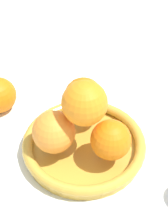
# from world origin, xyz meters

# --- Properties ---
(ground_plane) EXTENTS (4.00, 4.00, 0.00)m
(ground_plane) POSITION_xyz_m (0.00, 0.00, 0.00)
(ground_plane) COLOR silver
(fruit_bowl) EXTENTS (0.24, 0.24, 0.03)m
(fruit_bowl) POSITION_xyz_m (0.00, 0.00, 0.02)
(fruit_bowl) COLOR gold
(fruit_bowl) RESTS_ON ground_plane
(orange_pile) EXTENTS (0.17, 0.17, 0.14)m
(orange_pile) POSITION_xyz_m (0.00, 0.00, 0.09)
(orange_pile) COLOR orange
(orange_pile) RESTS_ON fruit_bowl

